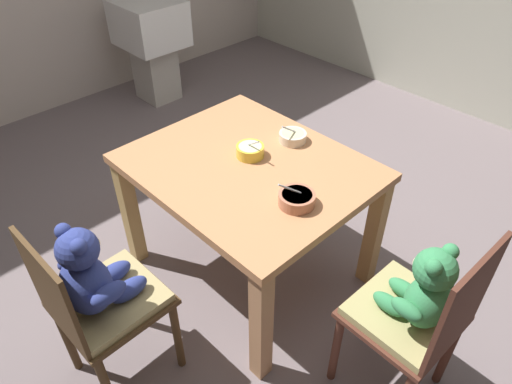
{
  "coord_description": "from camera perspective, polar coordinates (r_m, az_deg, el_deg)",
  "views": [
    {
      "loc": [
        1.31,
        -1.22,
        1.97
      ],
      "look_at": [
        0.0,
        0.05,
        0.5
      ],
      "focal_mm": 32.88,
      "sensor_mm": 36.0,
      "label": 1
    }
  ],
  "objects": [
    {
      "name": "porridge_bowl_yellow_center",
      "position": [
        2.23,
        -0.71,
        5.05
      ],
      "size": [
        0.14,
        0.13,
        0.12
      ],
      "color": "yellow",
      "rests_on": "dining_table"
    },
    {
      "name": "dining_table",
      "position": [
        2.26,
        -0.91,
        1.17
      ],
      "size": [
        1.09,
        0.9,
        0.7
      ],
      "color": "#B87B4E",
      "rests_on": "ground_plane"
    },
    {
      "name": "porridge_bowl_terracotta_near_right",
      "position": [
        1.95,
        4.98,
        -0.83
      ],
      "size": [
        0.16,
        0.16,
        0.13
      ],
      "color": "#B46E53",
      "rests_on": "dining_table"
    },
    {
      "name": "ground_plane",
      "position": [
        2.68,
        -0.78,
        -9.29
      ],
      "size": [
        5.2,
        5.2,
        0.04
      ],
      "color": "slate"
    },
    {
      "name": "teddy_chair_near_right",
      "position": [
        1.88,
        19.24,
        -12.89
      ],
      "size": [
        0.4,
        0.41,
        0.92
      ],
      "rotation": [
        0.0,
        0.0,
        3.11
      ],
      "color": "#512B1F",
      "rests_on": "ground_plane"
    },
    {
      "name": "porridge_bowl_cream_far_center",
      "position": [
        2.35,
        4.48,
        6.72
      ],
      "size": [
        0.14,
        0.15,
        0.11
      ],
      "color": "beige",
      "rests_on": "dining_table"
    },
    {
      "name": "teddy_chair_near_front",
      "position": [
        1.91,
        -18.99,
        -11.08
      ],
      "size": [
        0.39,
        0.41,
        0.88
      ],
      "rotation": [
        0.0,
        0.0,
        1.59
      ],
      "color": "#49321B",
      "rests_on": "ground_plane"
    },
    {
      "name": "sink_basin",
      "position": [
        4.18,
        -12.65,
        17.96
      ],
      "size": [
        0.52,
        0.47,
        0.84
      ],
      "color": "#B7B2A8",
      "rests_on": "ground_plane"
    }
  ]
}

